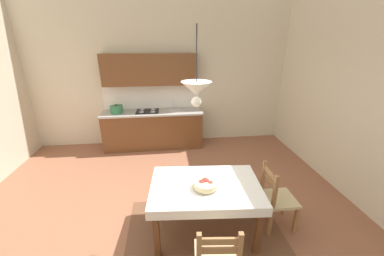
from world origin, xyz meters
The scene contains 8 objects.
ground_plane centered at (0.00, 0.00, -0.05)m, with size 6.66×6.28×0.10m, color #935B42.
wall_back centered at (0.00, 2.90, 2.01)m, with size 6.66×0.12×4.01m, color beige.
area_rug centered at (0.54, -0.39, 0.00)m, with size 2.10×1.60×0.01m, color brown.
kitchen_cabinetry centered at (-0.25, 2.57, 0.86)m, with size 2.34×0.63×2.20m.
dining_table centered at (0.54, -0.29, 0.62)m, with size 1.46×1.03×0.75m.
dining_chair_window_side centered at (1.54, -0.28, 0.44)m, with size 0.42×0.42×0.93m.
fruit_bowl centered at (0.53, -0.35, 0.81)m, with size 0.30×0.30×0.12m.
pendant_lamp centered at (0.40, -0.37, 1.99)m, with size 0.32×0.32×0.80m.
Camera 1 is at (0.09, -2.66, 2.46)m, focal length 21.13 mm.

